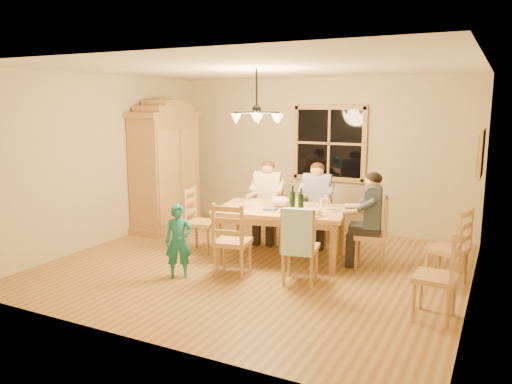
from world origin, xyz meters
The scene contains 33 objects.
floor centered at (0.00, 0.00, 0.00)m, with size 5.50×5.50×0.00m, color brown.
ceiling centered at (0.00, 0.00, 2.70)m, with size 5.50×5.00×0.02m, color white.
wall_back centered at (0.00, 2.50, 1.35)m, with size 5.50×0.02×2.70m, color #CBBC8F.
wall_left centered at (-2.75, 0.00, 1.35)m, with size 0.02×5.00×2.70m, color #CBBC8F.
wall_right centered at (2.75, 0.00, 1.35)m, with size 0.02×5.00×2.70m, color #CBBC8F.
window centered at (0.20, 2.47, 1.55)m, with size 1.30×0.06×1.30m.
painting centered at (2.71, 1.20, 1.60)m, with size 0.06×0.78×0.64m.
chandelier centered at (0.00, 0.00, 2.08)m, with size 0.77×0.68×0.71m.
armoire centered at (-2.42, 1.19, 1.06)m, with size 0.66×1.40×2.30m.
dining_table centered at (0.18, 0.45, 0.66)m, with size 1.98×1.41×0.76m.
chair_far_left centered at (-0.41, 1.22, 0.30)m, with size 0.51×0.49×0.99m.
chair_far_right centered at (0.38, 1.36, 0.30)m, with size 0.51×0.49×0.99m.
chair_near_left centered at (-0.12, -0.47, 0.30)m, with size 0.51×0.49×0.99m.
chair_near_right centered at (0.78, -0.31, 0.30)m, with size 0.51×0.49×0.99m.
chair_end_left centered at (-1.06, 0.24, 0.30)m, with size 0.49×0.51×0.99m.
chair_end_right centered at (1.43, 0.67, 0.30)m, with size 0.49×0.51×0.99m.
adult_woman centered at (-0.41, 1.22, 0.84)m, with size 0.45×0.48×0.87m.
adult_plaid_man centered at (0.38, 1.36, 0.84)m, with size 0.45×0.48×0.87m.
adult_slate_man centered at (1.43, 0.67, 0.84)m, with size 0.48×0.45×0.87m.
towel centered at (0.81, -0.50, 0.70)m, with size 0.38×0.10×0.58m, color #ACD9E9.
wine_bottle_a centered at (0.32, 0.50, 0.93)m, with size 0.08×0.08×0.33m, color black.
wine_bottle_b centered at (0.51, 0.37, 0.93)m, with size 0.08×0.08×0.33m, color black.
plate_woman centered at (-0.36, 0.67, 0.77)m, with size 0.26×0.26×0.02m, color white.
plate_plaid centered at (0.47, 0.78, 0.77)m, with size 0.26×0.26×0.02m, color white.
plate_slate centered at (0.84, 0.61, 0.77)m, with size 0.26×0.26×0.02m, color white.
wine_glass_a centered at (-0.06, 0.70, 0.83)m, with size 0.06×0.06×0.14m, color silver.
wine_glass_b centered at (0.69, 0.73, 0.83)m, with size 0.06×0.06×0.14m, color silver.
cap centered at (0.77, 0.20, 0.82)m, with size 0.20×0.20×0.11m, color beige.
napkin centered at (0.09, 0.25, 0.78)m, with size 0.18×0.14×0.03m, color #4E5A90.
cloth_bundle centered at (0.13, 0.53, 0.84)m, with size 0.28×0.22×0.15m, color beige.
child centered at (-0.70, -0.87, 0.49)m, with size 0.35×0.23×0.97m, color #1A7479.
chair_spare_front centered at (2.45, -0.70, 0.30)m, with size 0.44×0.46×0.99m.
chair_spare_back centered at (2.45, 0.44, 0.30)m, with size 0.53×0.54×0.99m.
Camera 1 is at (3.01, -5.99, 2.26)m, focal length 35.00 mm.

